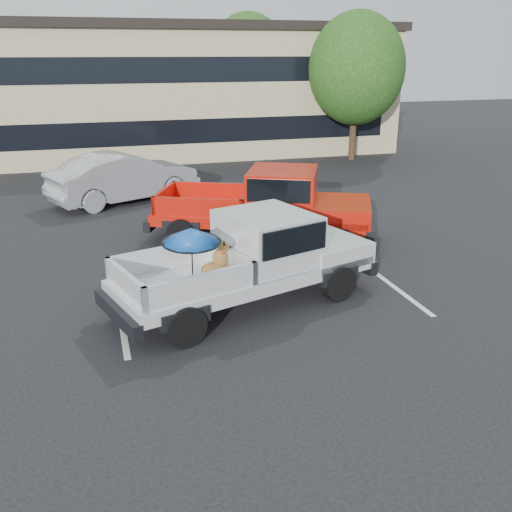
{
  "coord_description": "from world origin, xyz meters",
  "views": [
    {
      "loc": [
        -3.3,
        -9.36,
        5.0
      ],
      "look_at": [
        -0.42,
        0.47,
        1.3
      ],
      "focal_mm": 40.0,
      "sensor_mm": 36.0,
      "label": 1
    }
  ],
  "objects_px": {
    "silver_pickup": "(258,254)",
    "silver_sedan": "(124,177)",
    "tree_right": "(356,69)",
    "tree_back": "(248,61)",
    "red_pickup": "(276,202)"
  },
  "relations": [
    {
      "from": "silver_sedan",
      "to": "tree_back",
      "type": "bearing_deg",
      "value": -55.57
    },
    {
      "from": "tree_back",
      "to": "silver_pickup",
      "type": "bearing_deg",
      "value": -105.12
    },
    {
      "from": "tree_right",
      "to": "silver_pickup",
      "type": "xyz_separation_m",
      "value": [
        -9.15,
        -14.75,
        -3.16
      ]
    },
    {
      "from": "silver_pickup",
      "to": "tree_right",
      "type": "bearing_deg",
      "value": 40.94
    },
    {
      "from": "tree_back",
      "to": "red_pickup",
      "type": "bearing_deg",
      "value": -103.41
    },
    {
      "from": "red_pickup",
      "to": "tree_right",
      "type": "bearing_deg",
      "value": 80.62
    },
    {
      "from": "silver_pickup",
      "to": "red_pickup",
      "type": "height_order",
      "value": "silver_pickup"
    },
    {
      "from": "silver_sedan",
      "to": "tree_right",
      "type": "bearing_deg",
      "value": -88.64
    },
    {
      "from": "red_pickup",
      "to": "silver_sedan",
      "type": "xyz_separation_m",
      "value": [
        -3.66,
        5.73,
        -0.25
      ]
    },
    {
      "from": "tree_back",
      "to": "silver_pickup",
      "type": "xyz_separation_m",
      "value": [
        -6.15,
        -22.75,
        -3.36
      ]
    },
    {
      "from": "red_pickup",
      "to": "tree_back",
      "type": "bearing_deg",
      "value": 101.59
    },
    {
      "from": "silver_pickup",
      "to": "silver_sedan",
      "type": "height_order",
      "value": "silver_pickup"
    },
    {
      "from": "silver_pickup",
      "to": "silver_sedan",
      "type": "distance_m",
      "value": 9.69
    },
    {
      "from": "tree_right",
      "to": "tree_back",
      "type": "height_order",
      "value": "tree_back"
    },
    {
      "from": "tree_back",
      "to": "silver_sedan",
      "type": "height_order",
      "value": "tree_back"
    }
  ]
}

